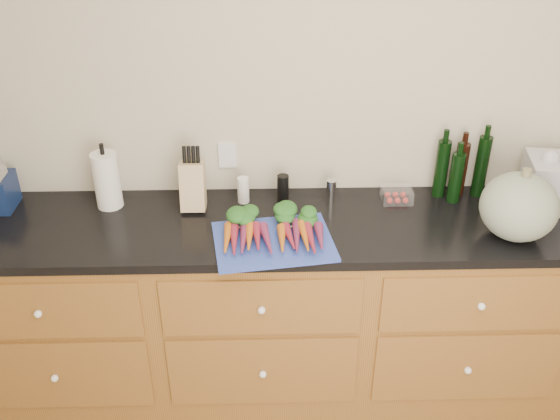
{
  "coord_description": "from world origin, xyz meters",
  "views": [
    {
      "loc": [
        -0.43,
        -0.98,
        2.36
      ],
      "look_at": [
        -0.37,
        1.2,
        1.06
      ],
      "focal_mm": 40.0,
      "sensor_mm": 36.0,
      "label": 1
    }
  ],
  "objects_px": {
    "squash": "(519,207)",
    "tomato_box": "(397,195)",
    "cutting_board": "(273,241)",
    "carrots": "(273,230)",
    "knife_block": "(193,186)",
    "paper_towel": "(107,180)"
  },
  "relations": [
    {
      "from": "squash",
      "to": "tomato_box",
      "type": "distance_m",
      "value": 0.54
    },
    {
      "from": "knife_block",
      "to": "cutting_board",
      "type": "bearing_deg",
      "value": -40.64
    },
    {
      "from": "paper_towel",
      "to": "squash",
      "type": "bearing_deg",
      "value": -9.64
    },
    {
      "from": "carrots",
      "to": "squash",
      "type": "height_order",
      "value": "squash"
    },
    {
      "from": "carrots",
      "to": "squash",
      "type": "xyz_separation_m",
      "value": [
        1.0,
        -0.01,
        0.1
      ]
    },
    {
      "from": "squash",
      "to": "carrots",
      "type": "bearing_deg",
      "value": 179.23
    },
    {
      "from": "knife_block",
      "to": "tomato_box",
      "type": "distance_m",
      "value": 0.92
    },
    {
      "from": "cutting_board",
      "to": "knife_block",
      "type": "bearing_deg",
      "value": 139.36
    },
    {
      "from": "knife_block",
      "to": "tomato_box",
      "type": "height_order",
      "value": "knife_block"
    },
    {
      "from": "paper_towel",
      "to": "knife_block",
      "type": "relative_size",
      "value": 1.2
    },
    {
      "from": "cutting_board",
      "to": "squash",
      "type": "height_order",
      "value": "squash"
    },
    {
      "from": "knife_block",
      "to": "carrots",
      "type": "bearing_deg",
      "value": -36.63
    },
    {
      "from": "knife_block",
      "to": "tomato_box",
      "type": "bearing_deg",
      "value": 1.87
    },
    {
      "from": "carrots",
      "to": "tomato_box",
      "type": "height_order",
      "value": "carrots"
    },
    {
      "from": "carrots",
      "to": "cutting_board",
      "type": "bearing_deg",
      "value": -90.0
    },
    {
      "from": "carrots",
      "to": "squash",
      "type": "bearing_deg",
      "value": -0.77
    },
    {
      "from": "knife_block",
      "to": "squash",
      "type": "bearing_deg",
      "value": -11.46
    },
    {
      "from": "knife_block",
      "to": "tomato_box",
      "type": "relative_size",
      "value": 1.6
    },
    {
      "from": "paper_towel",
      "to": "tomato_box",
      "type": "bearing_deg",
      "value": 0.44
    },
    {
      "from": "cutting_board",
      "to": "carrots",
      "type": "relative_size",
      "value": 1.15
    },
    {
      "from": "squash",
      "to": "tomato_box",
      "type": "height_order",
      "value": "squash"
    },
    {
      "from": "paper_towel",
      "to": "tomato_box",
      "type": "xyz_separation_m",
      "value": [
        1.3,
        0.01,
        -0.1
      ]
    }
  ]
}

